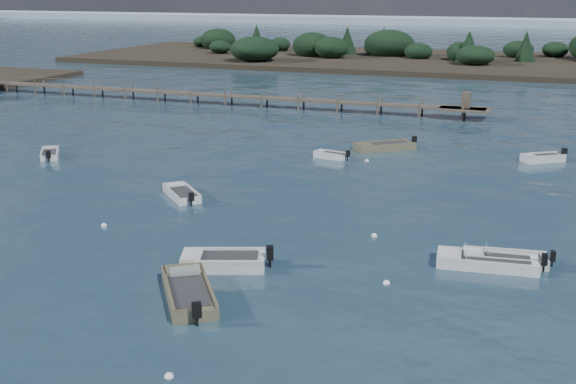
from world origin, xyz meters
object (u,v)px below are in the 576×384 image
at_px(dinghy_near_olive, 188,294).
at_px(tender_far_grey, 50,155).
at_px(tender_far_white, 331,156).
at_px(dinghy_mid_grey, 182,195).
at_px(dinghy_extra_b, 223,264).
at_px(dinghy_mid_white_b, 505,260).
at_px(tender_far_grey_b, 543,159).
at_px(dinghy_mid_white_a, 487,264).
at_px(jetty, 228,96).
at_px(dinghy_extra_a, 384,148).

relative_size(dinghy_near_olive, tender_far_grey, 1.55).
height_order(tender_far_white, dinghy_mid_grey, dinghy_mid_grey).
distance_m(dinghy_extra_b, tender_far_white, 23.13).
height_order(dinghy_mid_white_b, tender_far_grey_b, tender_far_grey_b).
height_order(tender_far_grey, dinghy_mid_white_a, dinghy_mid_white_a).
xyz_separation_m(tender_far_white, tender_far_grey_b, (15.17, 4.50, 0.03)).
xyz_separation_m(dinghy_near_olive, dinghy_mid_grey, (-7.61, 13.25, -0.03)).
height_order(dinghy_mid_white_a, jetty, jetty).
relative_size(dinghy_extra_b, tender_far_white, 1.49).
distance_m(dinghy_extra_b, tender_far_grey_b, 30.54).
relative_size(dinghy_mid_grey, tender_far_grey, 1.12).
bearing_deg(dinghy_extra_b, tender_far_grey, 144.74).
distance_m(tender_far_grey, dinghy_mid_white_b, 36.10).
xyz_separation_m(dinghy_extra_a, jetty, (-21.52, 16.34, 0.82)).
relative_size(dinghy_extra_b, tender_far_grey, 1.34).
distance_m(dinghy_mid_grey, dinghy_mid_white_b, 20.23).
distance_m(tender_far_grey, dinghy_extra_a, 26.16).
distance_m(tender_far_white, dinghy_mid_grey, 14.50).
distance_m(dinghy_near_olive, jetty, 51.63).
distance_m(dinghy_mid_white_b, dinghy_mid_white_a, 1.07).
distance_m(tender_far_grey_b, dinghy_mid_white_a, 23.17).
bearing_deg(dinghy_extra_a, dinghy_mid_white_b, -63.45).
relative_size(dinghy_near_olive, tender_far_grey_b, 1.52).
xyz_separation_m(dinghy_extra_b, dinghy_mid_grey, (-7.50, 9.64, -0.04)).
bearing_deg(dinghy_near_olive, tender_far_grey_b, 67.23).
bearing_deg(dinghy_mid_white_a, tender_far_grey_b, 85.78).
height_order(dinghy_near_olive, tender_far_grey_b, dinghy_near_olive).
height_order(dinghy_near_olive, jetty, jetty).
relative_size(dinghy_mid_grey, tender_far_grey_b, 1.10).
bearing_deg(dinghy_mid_white_a, jetty, 129.02).
bearing_deg(tender_far_white, dinghy_extra_a, 54.58).
bearing_deg(dinghy_extra_b, tender_far_white, 94.93).
bearing_deg(dinghy_mid_grey, jetty, 110.69).
distance_m(dinghy_mid_grey, tender_far_grey_b, 27.36).
distance_m(dinghy_mid_white_a, jetty, 50.63).
distance_m(dinghy_near_olive, dinghy_mid_grey, 15.28).
distance_m(tender_far_grey, jetty, 28.09).
relative_size(dinghy_mid_white_b, dinghy_mid_white_a, 0.84).
xyz_separation_m(tender_far_white, dinghy_extra_a, (3.12, 4.38, 0.02)).
xyz_separation_m(tender_far_white, dinghy_mid_white_a, (13.47, -18.61, 0.01)).
xyz_separation_m(dinghy_extra_b, dinghy_extra_a, (1.13, 27.43, -0.02)).
bearing_deg(dinghy_extra_a, tender_far_white, -125.42).
xyz_separation_m(dinghy_mid_grey, tender_far_grey, (-14.78, 6.12, 0.02)).
bearing_deg(dinghy_mid_white_b, dinghy_extra_b, -156.96).
relative_size(tender_far_white, dinghy_mid_grey, 0.81).
distance_m(dinghy_extra_b, tender_far_grey, 27.29).
distance_m(dinghy_near_olive, tender_far_grey_b, 33.79).
xyz_separation_m(dinghy_near_olive, dinghy_mid_white_a, (11.37, 8.05, -0.02)).
bearing_deg(dinghy_extra_b, dinghy_mid_white_a, 21.14).
distance_m(dinghy_mid_grey, dinghy_mid_white_a, 19.69).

